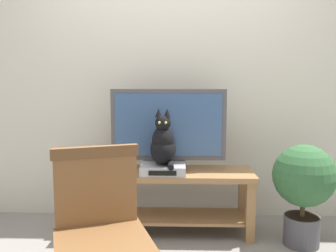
{
  "coord_description": "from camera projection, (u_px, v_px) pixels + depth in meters",
  "views": [
    {
      "loc": [
        0.07,
        -2.37,
        1.27
      ],
      "look_at": [
        -0.02,
        0.5,
        0.9
      ],
      "focal_mm": 39.14,
      "sensor_mm": 36.0,
      "label": 1
    }
  ],
  "objects": [
    {
      "name": "book_stack",
      "position": [
        106.0,
        167.0,
        2.99
      ],
      "size": [
        0.25,
        0.19,
        0.06
      ],
      "color": "#2D2D33",
      "rests_on": "tv_stand"
    },
    {
      "name": "potted_plant",
      "position": [
        304.0,
        184.0,
        2.77
      ],
      "size": [
        0.47,
        0.47,
        0.78
      ],
      "color": "#47474C",
      "rests_on": "ground"
    },
    {
      "name": "media_box",
      "position": [
        163.0,
        168.0,
        2.93
      ],
      "size": [
        0.35,
        0.3,
        0.07
      ],
      "color": "#ADADB2",
      "rests_on": "tv_stand"
    },
    {
      "name": "tv_stand",
      "position": [
        168.0,
        190.0,
        3.02
      ],
      "size": [
        1.39,
        0.44,
        0.52
      ],
      "color": "olive",
      "rests_on": "ground"
    },
    {
      "name": "back_wall",
      "position": [
        172.0,
        65.0,
        3.34
      ],
      "size": [
        7.0,
        0.12,
        2.8
      ],
      "primitive_type": "cube",
      "color": "beige",
      "rests_on": "ground"
    },
    {
      "name": "wooden_chair",
      "position": [
        100.0,
        223.0,
        1.87
      ],
      "size": [
        0.59,
        0.59,
        0.92
      ],
      "color": "brown",
      "rests_on": "ground"
    },
    {
      "name": "tv",
      "position": [
        168.0,
        127.0,
        3.02
      ],
      "size": [
        0.95,
        0.2,
        0.67
      ],
      "color": "#4C4C51",
      "rests_on": "tv_stand"
    },
    {
      "name": "cat",
      "position": [
        163.0,
        144.0,
        2.88
      ],
      "size": [
        0.2,
        0.36,
        0.45
      ],
      "color": "black",
      "rests_on": "media_box"
    }
  ]
}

